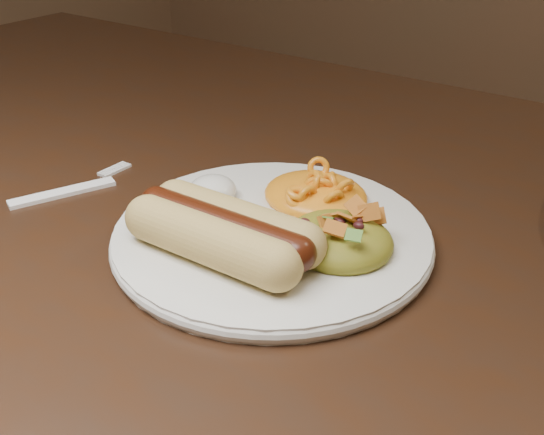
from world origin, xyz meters
The scene contains 7 objects.
table centered at (0.00, 0.00, 0.66)m, with size 1.60×0.90×0.75m.
plate centered at (0.09, -0.04, 0.76)m, with size 0.26×0.26×0.01m, color silver.
hotdog centered at (0.09, -0.09, 0.78)m, with size 0.14×0.07×0.04m.
mac_and_cheese centered at (0.10, 0.02, 0.78)m, with size 0.09×0.09×0.04m, color orange.
sour_cream centered at (0.02, -0.03, 0.78)m, with size 0.04×0.04×0.03m, color silver.
taco_salad centered at (0.15, -0.04, 0.78)m, with size 0.09×0.08×0.04m.
fork centered at (-0.12, -0.09, 0.75)m, with size 0.02×0.14×0.00m, color white.
Camera 1 is at (0.36, -0.41, 1.03)m, focal length 42.00 mm.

